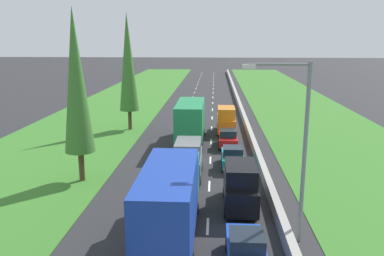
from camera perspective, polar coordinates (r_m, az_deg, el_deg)
The scene contains 16 objects.
ground_plane at distance 59.81m, azimuth 1.29°, elevation 3.17°, with size 300.00×300.00×0.00m, color #28282B.
grass_verge_left at distance 61.55m, azimuth -10.58°, elevation 3.25°, with size 14.00×140.00×0.04m, color #387528.
grass_verge_right at distance 61.03m, azimuth 14.90°, elevation 2.95°, with size 14.00×140.00×0.04m, color #387528.
median_barrier at distance 59.82m, azimuth 6.77°, elevation 3.50°, with size 0.44×120.00×0.85m, color #9E9B93.
lane_markings at distance 59.81m, azimuth 1.29°, elevation 3.18°, with size 3.64×116.00×0.01m.
blue_hatchback_right_lane at distance 18.66m, azimuth 7.74°, elevation -16.86°, with size 1.74×3.90×1.72m.
black_van_right_lane at distance 24.16m, azimuth 6.91°, elevation -8.23°, with size 1.96×4.90×2.82m.
teal_hatchback_right_lane at distance 31.59m, azimuth 5.84°, elevation -4.17°, with size 1.74×3.90×1.72m.
red_hatchback_right_lane at distance 37.36m, azimuth 5.16°, elevation -1.48°, with size 1.74×3.90×1.72m.
blue_box_truck_centre_lane at distance 19.74m, azimuth -3.09°, elevation -10.64°, with size 2.46×9.40×4.18m.
grey_van_centre_lane at distance 29.03m, azimuth -0.54°, elevation -4.49°, with size 1.96×4.90×2.82m.
green_box_truck_centre_lane at distance 38.08m, azimuth -0.18°, elevation 0.93°, with size 2.46×9.40×4.18m.
orange_van_right_lane at distance 42.81m, azimuth 4.91°, elevation 1.14°, with size 1.96×4.90×2.82m.
poplar_tree_second at distance 28.30m, azimuth -16.30°, elevation 6.40°, with size 2.10×2.10×12.14m.
poplar_tree_third at distance 43.94m, azimuth -9.19°, elevation 9.27°, with size 2.12×2.12×12.76m.
street_light_mast at distance 19.70m, azimuth 15.00°, elevation -1.75°, with size 3.20×0.28×9.00m.
Camera 1 is at (2.04, 1.08, 10.05)m, focal length 37.14 mm.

